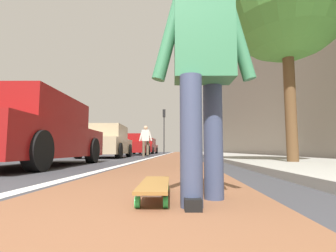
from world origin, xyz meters
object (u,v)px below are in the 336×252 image
parked_car_mid (106,142)px  parked_car_far (136,145)px  skater_person (203,64)px  parked_car_end (146,146)px  parked_car_near (33,133)px  skateboard (155,185)px  traffic_light (164,123)px  pedestrian_distant (146,139)px

parked_car_mid → parked_car_far: parked_car_far is taller
skater_person → parked_car_end: skater_person is taller
parked_car_mid → parked_car_end: size_ratio=0.88×
parked_car_end → parked_car_near: bearing=-179.3°
skateboard → parked_car_end: size_ratio=0.18×
skater_person → parked_car_far: (16.37, 3.43, -0.22)m
skater_person → traffic_light: bearing=4.5°
parked_car_near → parked_car_far: 12.80m
parked_car_end → skateboard: bearing=-171.8°
parked_car_near → parked_car_end: parked_car_near is taller
skateboard → pedestrian_distant: size_ratio=0.50×
skateboard → parked_car_far: bearing=10.8°
parked_car_end → pedestrian_distant: size_ratio=2.72×
parked_car_mid → pedestrian_distant: size_ratio=2.39×
parked_car_near → parked_car_mid: size_ratio=1.12×
parked_car_end → parked_car_far: bearing=-178.5°
traffic_light → parked_car_far: bearing=169.2°
skateboard → parked_car_end: 22.74m
skateboard → pedestrian_distant: pedestrian_distant is taller
skater_person → parked_car_near: (3.58, 3.37, -0.21)m
skater_person → pedestrian_distant: pedestrian_distant is taller
skater_person → parked_car_mid: skater_person is taller
parked_car_mid → pedestrian_distant: bearing=-33.0°
parked_car_mid → pedestrian_distant: 2.80m
pedestrian_distant → parked_car_mid: bearing=147.0°
parked_car_mid → parked_car_far: 6.56m
skater_person → parked_car_far: skater_person is taller
parked_car_far → parked_car_end: size_ratio=0.91×
skater_person → parked_car_near: skater_person is taller
parked_car_far → skateboard: bearing=-169.2°
skater_person → parked_car_near: 4.92m
skater_person → pedestrian_distant: size_ratio=0.96×
parked_car_far → pedestrian_distant: (-4.22, -1.31, 0.26)m
parked_car_far → parked_car_end: bearing=1.5°
skater_person → parked_car_end: bearing=9.0°
skateboard → parked_car_near: bearing=41.4°
skater_person → parked_car_far: size_ratio=0.39×
parked_car_mid → traffic_light: (14.47, -1.71, 2.45)m
skateboard → parked_car_mid: bearing=18.8°
traffic_light → parked_car_mid: bearing=173.2°
skateboard → parked_car_far: parked_car_far is taller
traffic_light → pedestrian_distant: (-12.13, 0.20, -2.19)m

